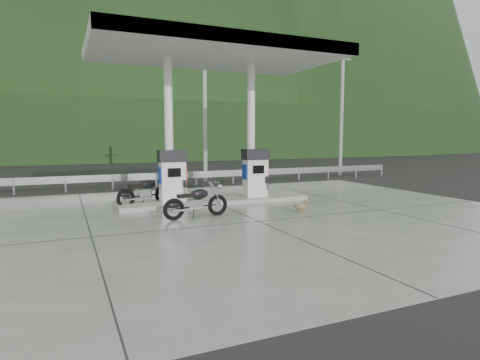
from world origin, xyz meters
name	(u,v)px	position (x,y,z in m)	size (l,w,h in m)	color
ground	(244,216)	(0.00, 0.00, 0.00)	(160.00, 160.00, 0.00)	black
forecourt_apron	(244,215)	(0.00, 0.00, 0.01)	(18.00, 14.00, 0.02)	slate
pump_island	(216,201)	(0.00, 2.50, 0.10)	(7.00, 1.40, 0.15)	#9B9A91
gas_pump_left	(172,176)	(-1.60, 2.50, 1.07)	(0.95, 0.55, 1.80)	white
gas_pump_right	(255,173)	(1.60, 2.50, 1.07)	(0.95, 0.55, 1.80)	white
canopy_column_left	(169,130)	(-1.60, 2.90, 2.67)	(0.30, 0.30, 5.00)	white
canopy_column_right	(251,130)	(1.60, 2.90, 2.67)	(0.30, 0.30, 5.00)	white
canopy_roof	(215,53)	(0.00, 2.50, 5.37)	(8.50, 5.00, 0.40)	silver
guardrail	(177,172)	(0.00, 8.00, 0.71)	(26.00, 0.16, 1.42)	gray
road	(161,180)	(0.00, 11.50, 0.00)	(60.00, 7.00, 0.01)	black
utility_pole_b	(205,107)	(2.00, 9.50, 4.00)	(0.22, 0.22, 8.00)	gray
utility_pole_c	(342,111)	(11.00, 9.50, 4.00)	(0.22, 0.22, 8.00)	gray
tree_band	(118,131)	(0.00, 30.00, 3.00)	(80.00, 6.00, 6.00)	black
forested_hills	(96,151)	(0.00, 60.00, 0.00)	(100.00, 40.00, 140.00)	black
motorcycle_left	(145,192)	(-2.46, 2.99, 0.51)	(2.05, 0.65, 0.97)	black
motorcycle_right	(196,202)	(-1.47, 0.22, 0.48)	(1.94, 0.61, 0.92)	black
duck	(301,207)	(1.83, -0.34, 0.20)	(0.49, 0.14, 0.35)	brown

